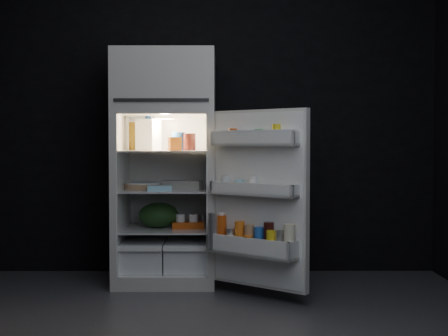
{
  "coord_description": "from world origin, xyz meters",
  "views": [
    {
      "loc": [
        0.22,
        -3.53,
        1.08
      ],
      "look_at": [
        0.23,
        1.0,
        0.9
      ],
      "focal_mm": 50.0,
      "sensor_mm": 36.0,
      "label": 1
    }
  ],
  "objects_px": {
    "fridge_door": "(256,202)",
    "milk_jug": "(148,135)",
    "egg_carton": "(182,185)",
    "yogurt_tray": "(188,225)",
    "refrigerator": "(166,159)"
  },
  "relations": [
    {
      "from": "egg_carton",
      "to": "yogurt_tray",
      "type": "bearing_deg",
      "value": 58.9
    },
    {
      "from": "refrigerator",
      "to": "egg_carton",
      "type": "distance_m",
      "value": 0.27
    },
    {
      "from": "milk_jug",
      "to": "egg_carton",
      "type": "xyz_separation_m",
      "value": [
        0.27,
        -0.1,
        -0.38
      ]
    },
    {
      "from": "refrigerator",
      "to": "milk_jug",
      "type": "distance_m",
      "value": 0.24
    },
    {
      "from": "refrigerator",
      "to": "egg_carton",
      "type": "bearing_deg",
      "value": -42.02
    },
    {
      "from": "egg_carton",
      "to": "yogurt_tray",
      "type": "relative_size",
      "value": 1.22
    },
    {
      "from": "fridge_door",
      "to": "yogurt_tray",
      "type": "bearing_deg",
      "value": 133.46
    },
    {
      "from": "egg_carton",
      "to": "fridge_door",
      "type": "bearing_deg",
      "value": -26.94
    },
    {
      "from": "milk_jug",
      "to": "yogurt_tray",
      "type": "bearing_deg",
      "value": 10.22
    },
    {
      "from": "fridge_door",
      "to": "egg_carton",
      "type": "bearing_deg",
      "value": 137.79
    },
    {
      "from": "milk_jug",
      "to": "fridge_door",
      "type": "bearing_deg",
      "value": -14.09
    },
    {
      "from": "refrigerator",
      "to": "milk_jug",
      "type": "height_order",
      "value": "refrigerator"
    },
    {
      "from": "yogurt_tray",
      "to": "fridge_door",
      "type": "bearing_deg",
      "value": -51.19
    },
    {
      "from": "refrigerator",
      "to": "fridge_door",
      "type": "distance_m",
      "value": 0.95
    },
    {
      "from": "fridge_door",
      "to": "milk_jug",
      "type": "relative_size",
      "value": 5.08
    }
  ]
}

